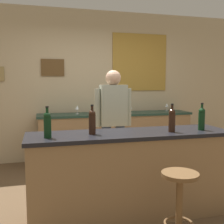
{
  "coord_description": "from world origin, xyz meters",
  "views": [
    {
      "loc": [
        -0.94,
        -3.13,
        1.44
      ],
      "look_at": [
        0.01,
        0.45,
        1.05
      ],
      "focal_mm": 43.75,
      "sensor_mm": 36.0,
      "label": 1
    }
  ],
  "objects_px": {
    "wine_bottle_b": "(92,121)",
    "wine_bottle_d": "(202,118)",
    "bar_stool": "(179,197)",
    "wine_bottle_c": "(172,119)",
    "bartender": "(113,120)",
    "wine_glass_a": "(77,108)",
    "wine_glass_b": "(130,107)",
    "wine_bottle_a": "(47,124)",
    "wine_glass_c": "(167,105)"
  },
  "relations": [
    {
      "from": "wine_glass_b",
      "to": "wine_glass_c",
      "type": "distance_m",
      "value": 0.84
    },
    {
      "from": "wine_bottle_b",
      "to": "wine_glass_a",
      "type": "xyz_separation_m",
      "value": [
        0.12,
        2.09,
        -0.05
      ]
    },
    {
      "from": "wine_bottle_b",
      "to": "wine_glass_a",
      "type": "relative_size",
      "value": 1.97
    },
    {
      "from": "wine_glass_a",
      "to": "wine_glass_b",
      "type": "bearing_deg",
      "value": -7.36
    },
    {
      "from": "wine_glass_a",
      "to": "wine_bottle_c",
      "type": "bearing_deg",
      "value": -71.41
    },
    {
      "from": "wine_glass_b",
      "to": "bartender",
      "type": "bearing_deg",
      "value": -119.56
    },
    {
      "from": "wine_bottle_a",
      "to": "wine_glass_a",
      "type": "relative_size",
      "value": 1.97
    },
    {
      "from": "wine_bottle_d",
      "to": "wine_bottle_a",
      "type": "bearing_deg",
      "value": -179.62
    },
    {
      "from": "bartender",
      "to": "wine_glass_a",
      "type": "distance_m",
      "value": 1.25
    },
    {
      "from": "bartender",
      "to": "wine_glass_b",
      "type": "relative_size",
      "value": 10.45
    },
    {
      "from": "wine_bottle_d",
      "to": "wine_bottle_b",
      "type": "bearing_deg",
      "value": 177.0
    },
    {
      "from": "wine_bottle_d",
      "to": "wine_glass_a",
      "type": "xyz_separation_m",
      "value": [
        -1.11,
        2.15,
        -0.05
      ]
    },
    {
      "from": "bartender",
      "to": "wine_glass_a",
      "type": "height_order",
      "value": "bartender"
    },
    {
      "from": "wine_glass_b",
      "to": "wine_bottle_d",
      "type": "bearing_deg",
      "value": -85.6
    },
    {
      "from": "wine_bottle_a",
      "to": "wine_bottle_b",
      "type": "bearing_deg",
      "value": 9.53
    },
    {
      "from": "wine_bottle_b",
      "to": "wine_glass_a",
      "type": "distance_m",
      "value": 2.09
    },
    {
      "from": "wine_glass_a",
      "to": "wine_glass_b",
      "type": "relative_size",
      "value": 1.0
    },
    {
      "from": "wine_glass_b",
      "to": "wine_glass_c",
      "type": "xyz_separation_m",
      "value": [
        0.82,
        0.19,
        0.0
      ]
    },
    {
      "from": "bartender",
      "to": "wine_bottle_a",
      "type": "height_order",
      "value": "bartender"
    },
    {
      "from": "wine_glass_c",
      "to": "wine_bottle_c",
      "type": "bearing_deg",
      "value": -114.88
    },
    {
      "from": "wine_bottle_c",
      "to": "wine_bottle_d",
      "type": "height_order",
      "value": "same"
    },
    {
      "from": "wine_glass_a",
      "to": "wine_glass_b",
      "type": "distance_m",
      "value": 0.96
    },
    {
      "from": "wine_bottle_a",
      "to": "wine_glass_c",
      "type": "bearing_deg",
      "value": 43.6
    },
    {
      "from": "wine_bottle_c",
      "to": "wine_glass_b",
      "type": "relative_size",
      "value": 1.97
    },
    {
      "from": "wine_bottle_c",
      "to": "wine_glass_a",
      "type": "relative_size",
      "value": 1.97
    },
    {
      "from": "wine_glass_b",
      "to": "wine_bottle_a",
      "type": "bearing_deg",
      "value": -126.7
    },
    {
      "from": "bartender",
      "to": "wine_bottle_c",
      "type": "height_order",
      "value": "bartender"
    },
    {
      "from": "bartender",
      "to": "wine_bottle_d",
      "type": "distance_m",
      "value": 1.23
    },
    {
      "from": "wine_glass_a",
      "to": "wine_bottle_b",
      "type": "bearing_deg",
      "value": -93.33
    },
    {
      "from": "wine_glass_c",
      "to": "wine_bottle_a",
      "type": "bearing_deg",
      "value": -136.4
    },
    {
      "from": "bar_stool",
      "to": "wine_glass_a",
      "type": "xyz_separation_m",
      "value": [
        -0.51,
        2.77,
        0.55
      ]
    },
    {
      "from": "bartender",
      "to": "wine_glass_c",
      "type": "height_order",
      "value": "bartender"
    },
    {
      "from": "wine_glass_b",
      "to": "wine_glass_c",
      "type": "height_order",
      "value": "same"
    },
    {
      "from": "wine_glass_b",
      "to": "bar_stool",
      "type": "bearing_deg",
      "value": -99.41
    },
    {
      "from": "wine_bottle_b",
      "to": "wine_glass_a",
      "type": "bearing_deg",
      "value": 86.67
    },
    {
      "from": "wine_bottle_c",
      "to": "wine_glass_b",
      "type": "distance_m",
      "value": 2.06
    },
    {
      "from": "wine_bottle_a",
      "to": "wine_bottle_b",
      "type": "relative_size",
      "value": 1.0
    },
    {
      "from": "bar_stool",
      "to": "wine_glass_c",
      "type": "distance_m",
      "value": 3.15
    },
    {
      "from": "wine_bottle_b",
      "to": "wine_bottle_c",
      "type": "bearing_deg",
      "value": -5.83
    },
    {
      "from": "bar_stool",
      "to": "wine_bottle_d",
      "type": "xyz_separation_m",
      "value": [
        0.59,
        0.62,
        0.6
      ]
    },
    {
      "from": "wine_glass_b",
      "to": "wine_bottle_b",
      "type": "bearing_deg",
      "value": -118.63
    },
    {
      "from": "wine_bottle_b",
      "to": "wine_bottle_c",
      "type": "relative_size",
      "value": 1.0
    },
    {
      "from": "bar_stool",
      "to": "bartender",
      "type": "bearing_deg",
      "value": 96.21
    },
    {
      "from": "wine_bottle_a",
      "to": "wine_glass_c",
      "type": "xyz_separation_m",
      "value": [
        2.34,
        2.23,
        -0.05
      ]
    },
    {
      "from": "wine_bottle_a",
      "to": "wine_bottle_c",
      "type": "distance_m",
      "value": 1.3
    },
    {
      "from": "bartender",
      "to": "bar_stool",
      "type": "height_order",
      "value": "bartender"
    },
    {
      "from": "bar_stool",
      "to": "wine_bottle_c",
      "type": "xyz_separation_m",
      "value": [
        0.22,
        0.6,
        0.6
      ]
    },
    {
      "from": "bar_stool",
      "to": "wine_glass_a",
      "type": "height_order",
      "value": "wine_glass_a"
    },
    {
      "from": "wine_bottle_b",
      "to": "wine_bottle_d",
      "type": "relative_size",
      "value": 1.0
    },
    {
      "from": "wine_bottle_a",
      "to": "wine_glass_b",
      "type": "height_order",
      "value": "wine_bottle_a"
    }
  ]
}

